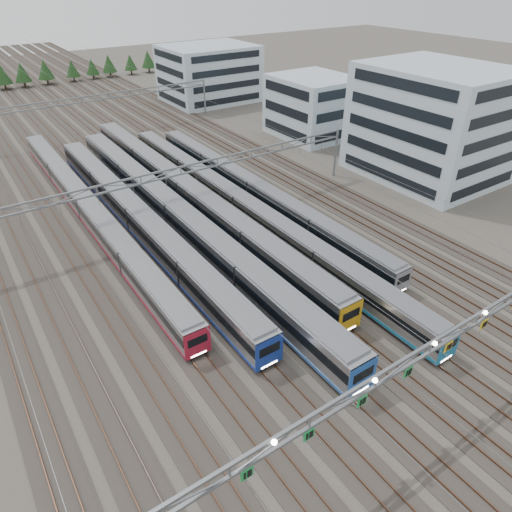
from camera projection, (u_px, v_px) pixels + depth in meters
ground at (412, 414)px, 36.47m from camera, size 400.00×400.00×0.00m
track_bed at (67, 112)px, 105.31m from camera, size 54.00×260.00×5.42m
train_a at (88, 208)px, 62.82m from camera, size 2.64×64.48×3.43m
train_b at (138, 218)px, 60.06m from camera, size 2.90×59.99×3.78m
train_c at (176, 215)px, 60.54m from camera, size 3.05×68.63×3.98m
train_d at (186, 192)px, 66.85m from camera, size 2.95×68.51×3.84m
train_e at (241, 205)px, 63.69m from camera, size 2.61×68.29×3.40m
train_f at (254, 190)px, 68.16m from camera, size 2.55×56.92×3.31m
gantry_near at (431, 351)px, 32.54m from camera, size 56.36×0.61×8.08m
gantry_mid at (181, 177)px, 60.88m from camera, size 56.36×0.36×8.00m
gantry_far at (82, 104)px, 92.22m from camera, size 56.36×0.36×8.00m
depot_bldg_south at (432, 123)px, 73.42m from camera, size 18.00×22.00×17.43m
depot_bldg_mid at (313, 106)px, 92.96m from camera, size 14.00×16.00×11.70m
depot_bldg_north at (209, 73)px, 116.85m from camera, size 22.00×18.00×13.36m
treeline at (47, 69)px, 134.06m from camera, size 106.40×5.60×7.02m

